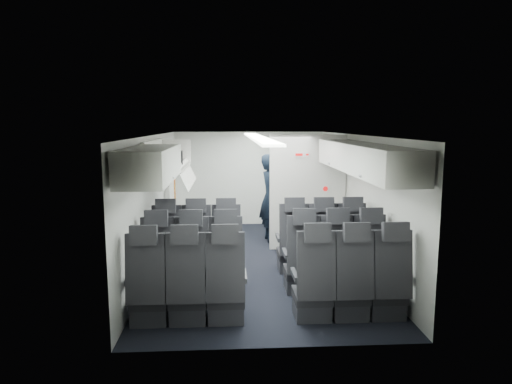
{
  "coord_description": "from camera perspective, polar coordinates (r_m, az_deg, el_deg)",
  "views": [
    {
      "loc": [
        -0.47,
        -7.48,
        2.34
      ],
      "look_at": [
        0.0,
        0.4,
        1.15
      ],
      "focal_mm": 32.0,
      "sensor_mm": 36.0,
      "label": 1
    }
  ],
  "objects": [
    {
      "name": "flight_attendant",
      "position": [
        9.09,
        1.79,
        -0.71
      ],
      "size": [
        0.51,
        0.69,
        1.75
      ],
      "primitive_type": "imported",
      "rotation": [
        0.0,
        0.0,
        1.73
      ],
      "color": "black",
      "rests_on": "ground"
    },
    {
      "name": "bulkhead_partition",
      "position": [
        8.5,
        6.45,
        -0.03
      ],
      "size": [
        1.4,
        0.15,
        2.13
      ],
      "color": "silver",
      "rests_on": "cabin_shell"
    },
    {
      "name": "galley_unit",
      "position": [
        10.39,
        4.46,
        0.86
      ],
      "size": [
        0.85,
        0.52,
        1.9
      ],
      "color": "#939399",
      "rests_on": "cabin_shell"
    },
    {
      "name": "overhead_bin_left_front_open",
      "position": [
        7.32,
        -11.06,
        3.69
      ],
      "size": [
        0.64,
        1.7,
        0.72
      ],
      "color": "#9E9E93",
      "rests_on": "cabin_shell"
    },
    {
      "name": "cabin_shell",
      "position": [
        7.59,
        0.18,
        -0.64
      ],
      "size": [
        3.41,
        6.01,
        2.16
      ],
      "color": "black",
      "rests_on": "ground"
    },
    {
      "name": "seat_row_mid",
      "position": [
        6.36,
        1.01,
        -9.14
      ],
      "size": [
        3.33,
        0.56,
        1.24
      ],
      "color": "black",
      "rests_on": "cabin_shell"
    },
    {
      "name": "boarding_door",
      "position": [
        9.21,
        -10.67,
        -0.23
      ],
      "size": [
        0.12,
        1.27,
        1.86
      ],
      "color": "silver",
      "rests_on": "cabin_shell"
    },
    {
      "name": "seat_row_front",
      "position": [
        7.22,
        0.45,
        -6.97
      ],
      "size": [
        3.33,
        0.56,
        1.24
      ],
      "color": "black",
      "rests_on": "cabin_shell"
    },
    {
      "name": "overhead_bin_right_rear",
      "position": [
        5.81,
        15.42,
        3.53
      ],
      "size": [
        0.53,
        1.8,
        0.4
      ],
      "color": "white",
      "rests_on": "cabin_shell"
    },
    {
      "name": "papers",
      "position": [
        9.02,
        3.03,
        0.71
      ],
      "size": [
        0.21,
        0.02,
        0.15
      ],
      "primitive_type": "cube",
      "rotation": [
        0.0,
        0.0,
        0.01
      ],
      "color": "white",
      "rests_on": "flight_attendant"
    },
    {
      "name": "overhead_bin_right_front",
      "position": [
        7.48,
        11.11,
        4.74
      ],
      "size": [
        0.53,
        1.7,
        0.4
      ],
      "color": "white",
      "rests_on": "cabin_shell"
    },
    {
      "name": "carry_on_bag",
      "position": [
        7.34,
        -10.53,
        4.25
      ],
      "size": [
        0.38,
        0.28,
        0.21
      ],
      "primitive_type": "cube",
      "rotation": [
        0.0,
        0.0,
        0.1
      ],
      "color": "black",
      "rests_on": "overhead_bin_left_front_open"
    },
    {
      "name": "overhead_bin_left_rear",
      "position": [
        5.58,
        -13.01,
        3.42
      ],
      "size": [
        0.53,
        1.8,
        0.4
      ],
      "color": "white",
      "rests_on": "cabin_shell"
    },
    {
      "name": "seat_row_rear",
      "position": [
        5.52,
        1.75,
        -11.98
      ],
      "size": [
        3.33,
        0.56,
        1.24
      ],
      "color": "black",
      "rests_on": "cabin_shell"
    }
  ]
}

